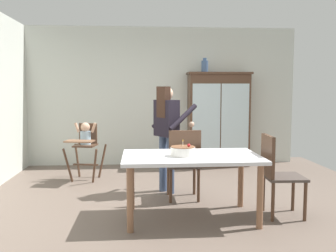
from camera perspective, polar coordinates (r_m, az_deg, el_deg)
The scene contains 10 objects.
ground_plane at distance 5.01m, azimuth 0.83°, elevation -11.68°, with size 6.24×6.24×0.00m, color #66564C.
wall_back at distance 7.40m, azimuth -1.01°, elevation 4.54°, with size 5.32×0.06×2.70m, color silver.
china_cabinet at distance 7.31m, azimuth 7.70°, elevation 1.05°, with size 1.22×0.48×1.82m.
ceramic_vase at distance 7.25m, azimuth 5.64°, elevation 9.11°, with size 0.13×0.13×0.27m.
high_chair_with_toddler at distance 6.27m, azimuth -12.53°, elevation -2.17°, with size 0.67×0.76×0.95m.
adult_person at distance 5.34m, azimuth -0.17°, elevation 0.03°, with size 0.67×0.66×1.53m.
dining_table at distance 4.29m, azimuth 3.55°, elevation -5.65°, with size 1.56×0.94×0.74m.
birthday_cake at distance 4.22m, azimuth 2.29°, elevation -3.86°, with size 0.28×0.28×0.19m.
dining_chair_far_side at distance 4.98m, azimuth 2.45°, elevation -5.18°, with size 0.44×0.44×0.96m.
dining_chair_right_end at distance 4.56m, azimuth 16.14°, elevation -6.40°, with size 0.46×0.46×0.96m.
Camera 1 is at (-0.44, -4.76, 1.49)m, focal length 39.87 mm.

